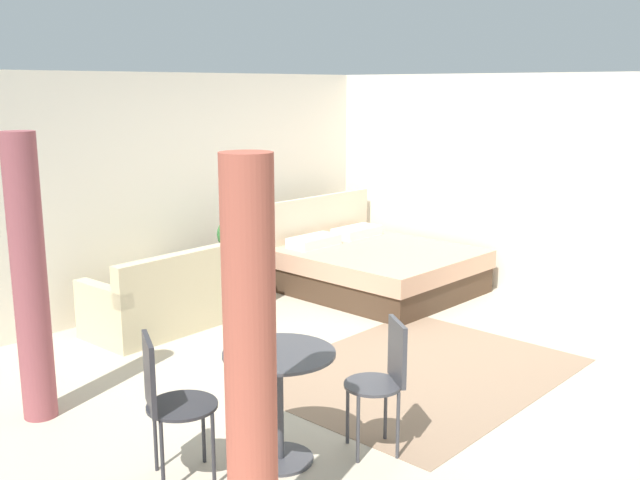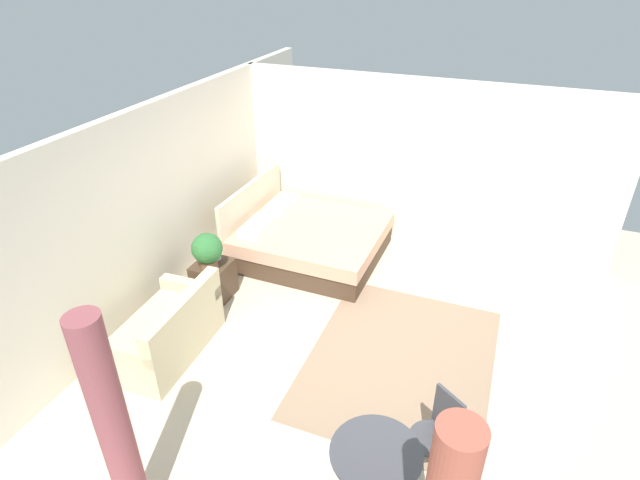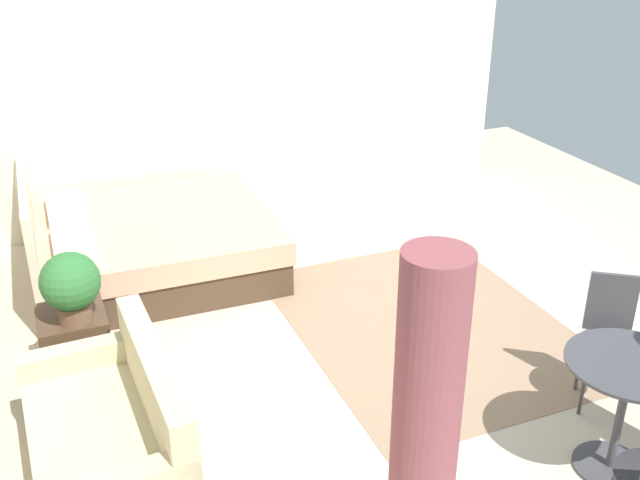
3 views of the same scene
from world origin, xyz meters
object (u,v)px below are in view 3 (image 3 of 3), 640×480
object	(u,v)px
nightstand	(76,346)
potted_plant	(71,284)
vase	(68,297)
balcony_table	(624,395)
couch	(112,442)
bed	(147,244)
cafe_chair_near_couch	(609,328)

from	to	relation	value
nightstand	potted_plant	distance (m)	0.54
vase	balcony_table	distance (m)	3.58
nightstand	balcony_table	size ratio (longest dim) A/B	0.69
couch	balcony_table	xyz separation A→B (m)	(-1.00, -2.71, 0.24)
bed	cafe_chair_near_couch	distance (m)	3.87
vase	balcony_table	size ratio (longest dim) A/B	0.19
potted_plant	cafe_chair_near_couch	world-z (taller)	potted_plant
potted_plant	balcony_table	world-z (taller)	potted_plant
vase	cafe_chair_near_couch	size ratio (longest dim) A/B	0.16
potted_plant	vase	size ratio (longest dim) A/B	3.46
nightstand	balcony_table	world-z (taller)	balcony_table
vase	balcony_table	xyz separation A→B (m)	(-2.25, -2.79, -0.06)
cafe_chair_near_couch	nightstand	bearing A→B (deg)	63.94
couch	potted_plant	xyz separation A→B (m)	(1.04, 0.06, 0.50)
couch	balcony_table	bearing A→B (deg)	-110.21
couch	cafe_chair_near_couch	distance (m)	3.15
couch	balcony_table	size ratio (longest dim) A/B	1.86
vase	couch	bearing A→B (deg)	-176.34
bed	balcony_table	bearing A→B (deg)	-150.16
bed	balcony_table	world-z (taller)	bed
nightstand	balcony_table	distance (m)	3.53
vase	potted_plant	bearing A→B (deg)	-174.34
balcony_table	vase	bearing A→B (deg)	51.07
bed	potted_plant	world-z (taller)	bed
potted_plant	balcony_table	distance (m)	3.44
couch	cafe_chair_near_couch	xyz separation A→B (m)	(-0.43, -3.11, 0.26)
couch	cafe_chair_near_couch	bearing A→B (deg)	-97.83
vase	nightstand	bearing A→B (deg)	176.32
bed	couch	xyz separation A→B (m)	(-2.56, 0.67, 0.01)
nightstand	vase	xyz separation A→B (m)	(0.12, -0.01, 0.33)
couch	nightstand	size ratio (longest dim) A/B	2.70
cafe_chair_near_couch	vase	bearing A→B (deg)	62.17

